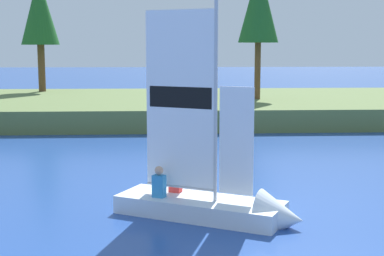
% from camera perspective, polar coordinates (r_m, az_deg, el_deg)
% --- Properties ---
extents(shore_bank, '(80.00, 13.25, 1.03)m').
position_cam_1_polar(shore_bank, '(31.37, -1.01, 2.20)').
color(shore_bank, '#5B703D').
rests_on(shore_bank, ground).
extents(shoreline_tree_left, '(2.34, 2.34, 7.20)m').
position_cam_1_polar(shoreline_tree_left, '(36.64, -15.24, 11.39)').
color(shoreline_tree_left, brown).
rests_on(shoreline_tree_left, shore_bank).
extents(shoreline_tree_midleft, '(2.13, 2.13, 7.07)m').
position_cam_1_polar(shoreline_tree_midleft, '(30.38, 6.78, 12.34)').
color(shoreline_tree_midleft, brown).
rests_on(shoreline_tree_midleft, shore_bank).
extents(sailboat, '(4.37, 3.09, 5.42)m').
position_cam_1_polar(sailboat, '(12.64, 3.40, -7.46)').
color(sailboat, silver).
rests_on(sailboat, ground).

